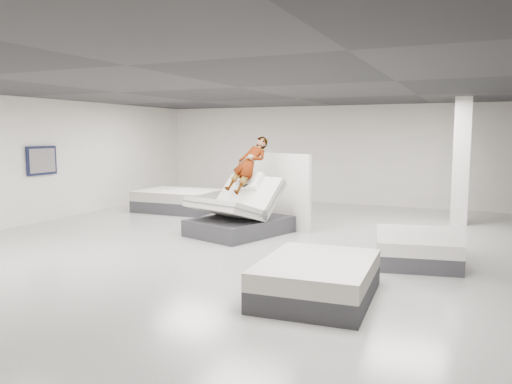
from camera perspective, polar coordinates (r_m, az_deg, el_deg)
room at (r=10.05m, az=-1.82°, el=2.74°), size 14.00×14.04×3.20m
hero_bed at (r=11.37m, az=-1.98°, el=-2.73°), size 2.18×2.52×1.41m
person at (r=11.51m, az=-0.85°, el=1.77°), size 0.99×1.58×1.15m
remote at (r=11.12m, az=-1.24°, el=0.75°), size 0.09×0.15×0.08m
divider_panel at (r=12.22m, az=2.77°, el=0.18°), size 1.84×0.94×1.82m
flat_bed_right_far at (r=9.46m, az=17.81°, el=-6.09°), size 1.68×2.05×0.50m
flat_bed_right_near at (r=7.12m, az=7.00°, el=-9.85°), size 1.58×2.05×0.54m
flat_bed_left_far at (r=15.02m, az=-8.88°, el=-0.97°), size 2.27×1.71×0.62m
column at (r=13.56m, az=22.42°, el=3.26°), size 0.40×0.40×3.20m
wall_poster at (r=14.04m, az=-23.28°, el=3.32°), size 0.06×0.95×0.75m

